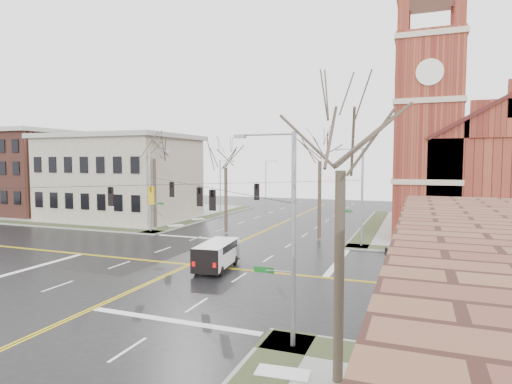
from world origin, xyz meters
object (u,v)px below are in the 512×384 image
(streetlight_north_a, at_px, (221,185))
(church, at_px, (502,157))
(tree_se, at_px, (341,156))
(tree_nw_far, at_px, (154,154))
(parked_car_a, at_px, (408,251))
(tree_ne, at_px, (320,156))
(signal_pole_se, at_px, (289,233))
(streetlight_north_b, at_px, (267,180))
(signal_pole_nw, at_px, (151,188))
(signal_pole_ne, at_px, (360,194))
(cargo_van, at_px, (218,253))
(tree_nw_near, at_px, (226,163))
(parked_car_b, at_px, (505,260))

(streetlight_north_a, bearing_deg, church, -5.19)
(tree_se, bearing_deg, tree_nw_far, 133.53)
(parked_car_a, bearing_deg, tree_ne, 37.13)
(signal_pole_se, height_order, streetlight_north_b, signal_pole_se)
(signal_pole_nw, bearing_deg, streetlight_north_a, 87.68)
(signal_pole_ne, height_order, tree_nw_far, tree_nw_far)
(signal_pole_nw, distance_m, streetlight_north_a, 16.52)
(streetlight_north_b, bearing_deg, tree_ne, -62.66)
(church, height_order, streetlight_north_b, church)
(signal_pole_ne, bearing_deg, parked_car_a, -38.90)
(signal_pole_ne, height_order, streetlight_north_a, signal_pole_ne)
(signal_pole_se, distance_m, cargo_van, 14.70)
(streetlight_north_a, bearing_deg, tree_se, -59.65)
(tree_nw_near, bearing_deg, signal_pole_se, -59.97)
(signal_pole_ne, distance_m, parked_car_a, 7.05)
(signal_pole_se, height_order, tree_se, tree_se)
(tree_ne, xyz_separation_m, tree_se, (6.74, -27.49, -0.37))
(streetlight_north_a, bearing_deg, signal_pole_ne, -36.90)
(signal_pole_ne, bearing_deg, church, 44.66)
(parked_car_a, xyz_separation_m, tree_nw_far, (-28.28, 6.07, 8.15))
(church, distance_m, streetlight_north_a, 35.78)
(church, bearing_deg, tree_ne, -148.09)
(streetlight_north_a, relative_size, tree_se, 0.71)
(church, relative_size, tree_nw_far, 2.27)
(streetlight_north_a, relative_size, tree_nw_far, 0.66)
(parked_car_b, height_order, tree_nw_near, tree_nw_near)
(church, height_order, cargo_van, church)
(cargo_van, xyz_separation_m, tree_nw_near, (-5.90, 14.21, 6.53))
(signal_pole_nw, bearing_deg, parked_car_a, -7.38)
(parked_car_b, bearing_deg, signal_pole_nw, 95.45)
(signal_pole_se, xyz_separation_m, parked_car_a, (4.33, 19.50, -4.33))
(signal_pole_se, relative_size, tree_nw_near, 0.85)
(signal_pole_nw, bearing_deg, tree_nw_near, 16.65)
(signal_pole_se, height_order, cargo_van, signal_pole_se)
(signal_pole_nw, xyz_separation_m, streetlight_north_a, (0.67, 16.50, -0.48))
(tree_nw_near, distance_m, tree_ne, 10.43)
(streetlight_north_b, height_order, tree_ne, tree_ne)
(church, distance_m, streetlight_north_b, 42.53)
(church, height_order, tree_nw_far, church)
(parked_car_b, bearing_deg, tree_nw_far, 91.56)
(streetlight_north_b, xyz_separation_m, cargo_van, (13.21, -48.33, -3.30))
(parked_car_b, xyz_separation_m, tree_nw_near, (-25.89, 5.96, 7.17))
(parked_car_b, bearing_deg, streetlight_north_a, 70.32)
(tree_ne, bearing_deg, parked_car_a, -33.75)
(signal_pole_ne, distance_m, signal_pole_nw, 22.64)
(cargo_van, bearing_deg, tree_nw_near, 105.81)
(streetlight_north_b, distance_m, tree_nw_far, 34.26)
(tree_se, bearing_deg, parked_car_a, 85.09)
(signal_pole_se, bearing_deg, tree_nw_near, 120.03)
(parked_car_b, bearing_deg, cargo_van, 123.90)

